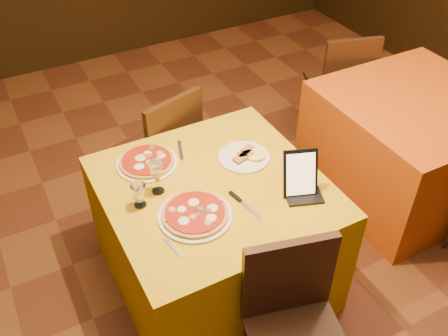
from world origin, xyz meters
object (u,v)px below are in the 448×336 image
pizza_far (147,162)px  tablet (300,173)px  chair_side_far (337,83)px  side_table (409,146)px  wine_glass (157,177)px  main_table (214,235)px  pizza_near (195,214)px  chair_main_far (159,147)px  water_glass (139,196)px

pizza_far → tablet: bearing=-43.3°
chair_side_far → pizza_far: (-1.80, -0.61, 0.31)m
side_table → chair_side_far: (0.00, 0.82, 0.08)m
pizza_far → wine_glass: size_ratio=1.73×
chair_side_far → tablet: size_ratio=3.73×
pizza_far → tablet: (0.60, -0.56, 0.10)m
main_table → pizza_far: 0.56m
side_table → tablet: 1.35m
pizza_near → pizza_far: same height
chair_side_far → pizza_far: bearing=35.4°
pizza_near → pizza_far: 0.48m
pizza_near → chair_main_far: bearing=79.4°
main_table → pizza_near: (-0.18, -0.16, 0.39)m
chair_main_far → pizza_near: 1.03m
pizza_far → tablet: size_ratio=1.35×
main_table → tablet: size_ratio=4.51×
chair_side_far → water_glass: bearing=41.3°
chair_side_far → pizza_near: (-1.75, -1.09, 0.31)m
wine_glass → tablet: (0.62, -0.33, 0.03)m
chair_main_far → pizza_near: (-0.18, -0.96, 0.31)m
tablet → side_table: bearing=36.3°
side_table → water_glass: water_glass is taller
side_table → tablet: tablet is taller
chair_side_far → side_table: bearing=106.7°
main_table → tablet: bearing=-34.2°
main_table → pizza_near: pizza_near is taller
chair_main_far → wine_glass: wine_glass is taller
chair_main_far → pizza_near: bearing=63.5°
water_glass → pizza_near: bearing=-44.3°
pizza_near → pizza_far: bearing=96.9°
water_glass → wine_glass: bearing=24.6°
pizza_far → main_table: bearing=-53.1°
wine_glass → tablet: tablet is taller
pizza_far → tablet: tablet is taller
chair_side_far → water_glass: size_ratio=7.00×
pizza_near → tablet: size_ratio=1.46×
pizza_near → chair_side_far: bearing=31.9°
main_table → water_glass: size_ratio=8.46×
side_table → wine_glass: (-1.83, -0.02, 0.47)m
side_table → wine_glass: bearing=-179.3°
pizza_far → water_glass: water_glass is taller
main_table → pizza_near: 0.46m
chair_main_far → main_table: bearing=74.1°
main_table → side_table: size_ratio=1.00×
wine_glass → pizza_near: bearing=-70.8°
wine_glass → side_table: bearing=0.7°
main_table → pizza_far: (-0.24, 0.32, 0.39)m
main_table → chair_main_far: chair_main_far is taller
chair_main_far → chair_side_far: same height
chair_side_far → wine_glass: bearing=41.3°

